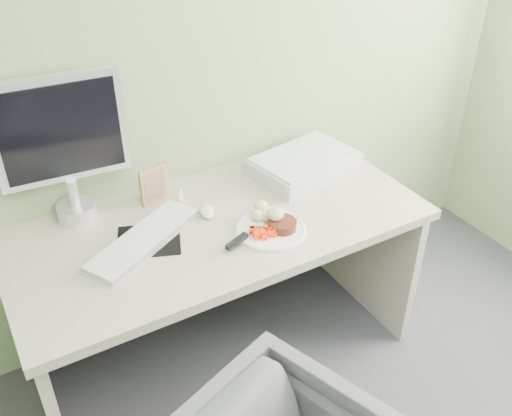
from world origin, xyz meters
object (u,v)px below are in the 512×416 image
plate (271,230)px  monitor (62,142)px  desk (220,259)px  scanner (304,164)px

plate → monitor: 0.82m
desk → monitor: (-0.46, 0.32, 0.50)m
scanner → monitor: 1.02m
monitor → plate: bearing=-34.4°
desk → plate: 0.28m
scanner → plate: bearing=-148.9°
desk → scanner: bearing=17.4°
desk → plate: (0.14, -0.16, 0.19)m
plate → monitor: monitor is taller
desk → scanner: size_ratio=3.62×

